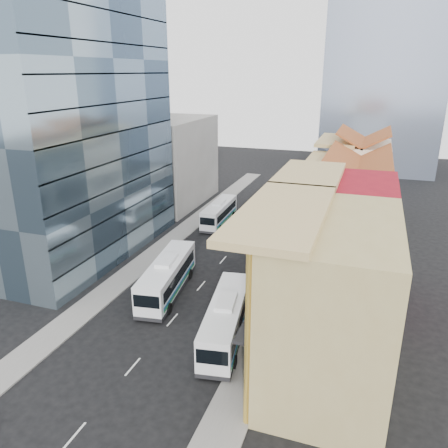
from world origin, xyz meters
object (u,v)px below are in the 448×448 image
at_px(shophouse_tan, 332,302).
at_px(bus_left_far, 219,212).
at_px(office_tower, 73,129).
at_px(bus_right, 226,319).
at_px(bus_left_near, 167,276).

bearing_deg(shophouse_tan, bus_left_far, 122.74).
xyz_separation_m(office_tower, bus_right, (22.50, -12.07, -13.15)).
bearing_deg(bus_left_near, bus_right, -42.54).
bearing_deg(bus_left_far, office_tower, -130.11).
relative_size(shophouse_tan, bus_left_far, 1.33).
distance_m(bus_left_near, bus_right, 9.83).
xyz_separation_m(office_tower, bus_left_near, (14.39, -6.50, -13.10)).
relative_size(shophouse_tan, bus_left_near, 1.18).
relative_size(bus_left_near, bus_right, 1.03).
distance_m(shophouse_tan, bus_left_far, 35.16).
relative_size(office_tower, bus_left_far, 2.84).
bearing_deg(bus_left_far, bus_right, -71.07).
height_order(office_tower, bus_right, office_tower).
bearing_deg(bus_right, bus_left_near, 136.79).
distance_m(office_tower, bus_left_far, 23.66).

